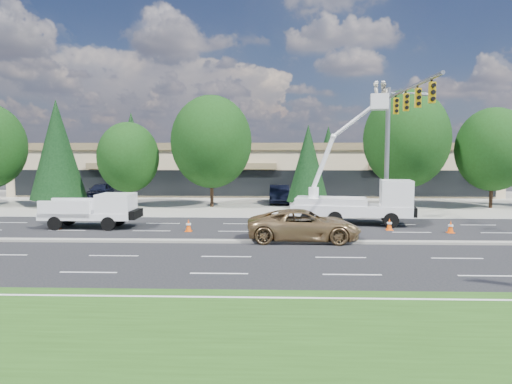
{
  "coord_description": "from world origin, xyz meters",
  "views": [
    {
      "loc": [
        1.96,
        -22.81,
        4.58
      ],
      "look_at": [
        1.13,
        2.04,
        2.4
      ],
      "focal_mm": 32.0,
      "sensor_mm": 36.0,
      "label": 1
    }
  ],
  "objects_px": {
    "bucket_truck": "(360,195)",
    "minivan": "(304,225)",
    "signal_mast": "(397,129)",
    "utility_pickup": "(95,214)"
  },
  "relations": [
    {
      "from": "signal_mast",
      "to": "minivan",
      "type": "relative_size",
      "value": 1.75
    },
    {
      "from": "signal_mast",
      "to": "minivan",
      "type": "bearing_deg",
      "value": -134.68
    },
    {
      "from": "bucket_truck",
      "to": "minivan",
      "type": "relative_size",
      "value": 1.54
    },
    {
      "from": "signal_mast",
      "to": "bucket_truck",
      "type": "relative_size",
      "value": 1.13
    },
    {
      "from": "minivan",
      "to": "bucket_truck",
      "type": "bearing_deg",
      "value": -34.75
    },
    {
      "from": "signal_mast",
      "to": "bucket_truck",
      "type": "distance_m",
      "value": 4.92
    },
    {
      "from": "utility_pickup",
      "to": "bucket_truck",
      "type": "distance_m",
      "value": 16.45
    },
    {
      "from": "utility_pickup",
      "to": "bucket_truck",
      "type": "relative_size",
      "value": 0.61
    },
    {
      "from": "bucket_truck",
      "to": "utility_pickup",
      "type": "bearing_deg",
      "value": -164.18
    },
    {
      "from": "bucket_truck",
      "to": "signal_mast",
      "type": "bearing_deg",
      "value": 30.49
    }
  ]
}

